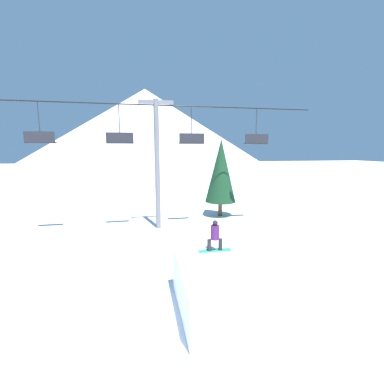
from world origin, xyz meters
name	(u,v)px	position (x,y,z in m)	size (l,w,h in m)	color
ground_plane	(197,327)	(0.00, 0.00, 0.00)	(220.00, 220.00, 0.00)	white
mountain_ridge	(146,130)	(0.00, 72.88, 11.63)	(74.78, 74.78, 23.26)	silver
snow_ramp	(218,288)	(0.93, 0.76, 0.87)	(2.77, 3.74, 1.74)	white
snowboarder	(215,236)	(1.14, 1.99, 2.37)	(1.32, 0.35, 1.27)	#1E9E6B
chairlift	(157,150)	(-0.52, 11.03, 5.73)	(23.31, 0.44, 9.14)	slate
pine_tree_near	(221,171)	(5.01, 13.64, 3.94)	(2.63, 2.63, 6.64)	#4C3823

